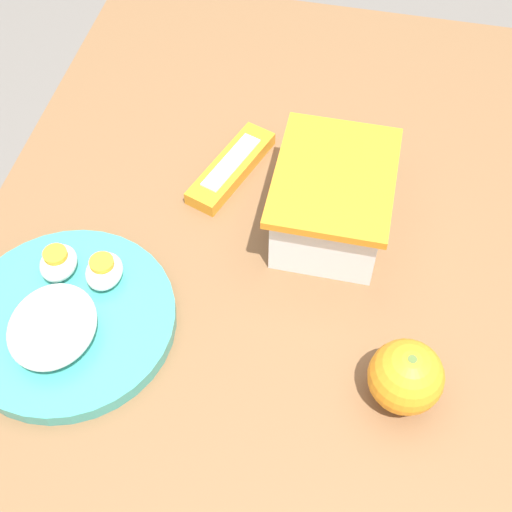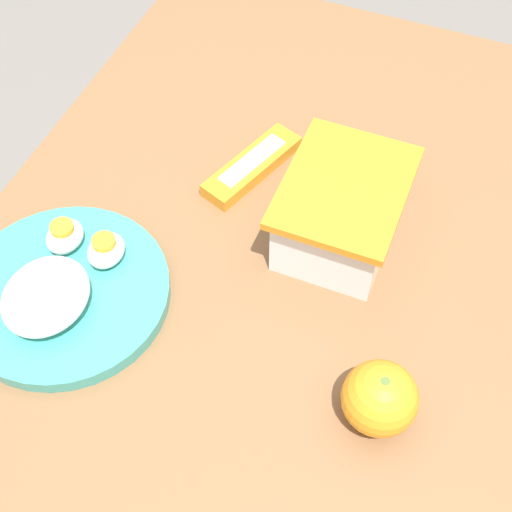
% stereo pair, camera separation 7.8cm
% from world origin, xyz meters
% --- Properties ---
extents(ground_plane, '(10.00, 10.00, 0.00)m').
position_xyz_m(ground_plane, '(0.00, 0.00, 0.00)').
color(ground_plane, '#66605B').
extents(table, '(0.98, 0.73, 0.74)m').
position_xyz_m(table, '(0.00, 0.00, 0.61)').
color(table, brown).
rests_on(table, ground_plane).
extents(food_container, '(0.17, 0.13, 0.09)m').
position_xyz_m(food_container, '(-0.06, 0.04, 0.78)').
color(food_container, white).
rests_on(food_container, table).
extents(orange_fruit, '(0.07, 0.07, 0.07)m').
position_xyz_m(orange_fruit, '(0.14, 0.14, 0.77)').
color(orange_fruit, orange).
rests_on(orange_fruit, table).
extents(rice_plate, '(0.23, 0.23, 0.06)m').
position_xyz_m(rice_plate, '(0.14, -0.21, 0.76)').
color(rice_plate, teal).
rests_on(rice_plate, table).
extents(candy_bar, '(0.15, 0.09, 0.02)m').
position_xyz_m(candy_bar, '(-0.12, -0.09, 0.75)').
color(candy_bar, orange).
rests_on(candy_bar, table).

